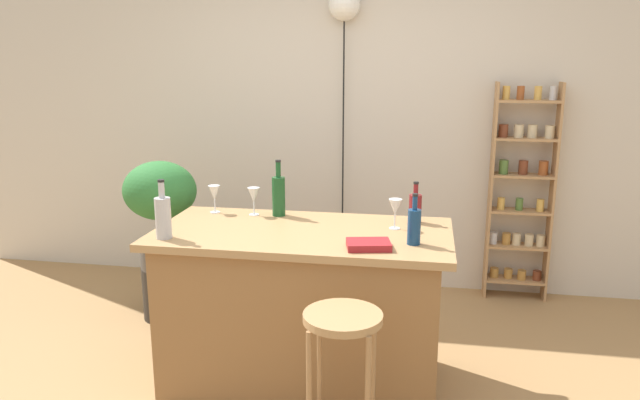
# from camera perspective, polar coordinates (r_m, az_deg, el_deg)

# --- Properties ---
(back_wall) EXTENTS (6.40, 0.10, 2.80)m
(back_wall) POSITION_cam_1_polar(r_m,az_deg,el_deg) (4.74, 2.41, 8.61)
(back_wall) COLOR beige
(back_wall) RESTS_ON ground
(kitchen_counter) EXTENTS (1.58, 0.80, 0.89)m
(kitchen_counter) POSITION_cam_1_polar(r_m,az_deg,el_deg) (3.37, -1.61, -10.12)
(kitchen_counter) COLOR olive
(kitchen_counter) RESTS_ON ground
(bar_stool) EXTENTS (0.34, 0.34, 0.73)m
(bar_stool) POSITION_cam_1_polar(r_m,az_deg,el_deg) (2.69, 2.15, -14.38)
(bar_stool) COLOR #997047
(bar_stool) RESTS_ON ground
(spice_shelf) EXTENTS (0.46, 0.16, 1.62)m
(spice_shelf) POSITION_cam_1_polar(r_m,az_deg,el_deg) (4.68, 18.51, 0.77)
(spice_shelf) COLOR tan
(spice_shelf) RESTS_ON ground
(plant_stool) EXTENTS (0.32, 0.32, 0.37)m
(plant_stool) POSITION_cam_1_polar(r_m,az_deg,el_deg) (4.42, -14.36, -8.40)
(plant_stool) COLOR #2D2823
(plant_stool) RESTS_ON ground
(potted_plant) EXTENTS (0.50, 0.45, 0.74)m
(potted_plant) POSITION_cam_1_polar(r_m,az_deg,el_deg) (4.23, -14.87, -0.23)
(potted_plant) COLOR #514C47
(potted_plant) RESTS_ON plant_stool
(bottle_olive_oil) EXTENTS (0.07, 0.07, 0.23)m
(bottle_olive_oil) POSITION_cam_1_polar(r_m,az_deg,el_deg) (3.39, 9.01, -0.69)
(bottle_olive_oil) COLOR maroon
(bottle_olive_oil) RESTS_ON kitchen_counter
(bottle_soda_blue) EXTENTS (0.08, 0.08, 0.31)m
(bottle_soda_blue) POSITION_cam_1_polar(r_m,az_deg,el_deg) (3.16, -14.63, -1.50)
(bottle_soda_blue) COLOR #B2B2B7
(bottle_soda_blue) RESTS_ON kitchen_counter
(bottle_sauce_amber) EXTENTS (0.08, 0.08, 0.33)m
(bottle_sauce_amber) POSITION_cam_1_polar(r_m,az_deg,el_deg) (3.50, -3.94, 0.50)
(bottle_sauce_amber) COLOR #194C23
(bottle_sauce_amber) RESTS_ON kitchen_counter
(bottle_vinegar) EXTENTS (0.07, 0.07, 0.26)m
(bottle_vinegar) POSITION_cam_1_polar(r_m,az_deg,el_deg) (3.00, 8.90, -2.40)
(bottle_vinegar) COLOR navy
(bottle_vinegar) RESTS_ON kitchen_counter
(wine_glass_left) EXTENTS (0.07, 0.07, 0.16)m
(wine_glass_left) POSITION_cam_1_polar(r_m,az_deg,el_deg) (3.25, 7.14, -0.72)
(wine_glass_left) COLOR silver
(wine_glass_left) RESTS_ON kitchen_counter
(wine_glass_center) EXTENTS (0.07, 0.07, 0.16)m
(wine_glass_center) POSITION_cam_1_polar(r_m,az_deg,el_deg) (3.52, -6.30, 0.43)
(wine_glass_center) COLOR silver
(wine_glass_center) RESTS_ON kitchen_counter
(wine_glass_right) EXTENTS (0.07, 0.07, 0.16)m
(wine_glass_right) POSITION_cam_1_polar(r_m,az_deg,el_deg) (3.61, -9.98, 0.63)
(wine_glass_right) COLOR silver
(wine_glass_right) RESTS_ON kitchen_counter
(cookbook) EXTENTS (0.24, 0.19, 0.03)m
(cookbook) POSITION_cam_1_polar(r_m,az_deg,el_deg) (2.93, 4.62, -4.24)
(cookbook) COLOR maroon
(cookbook) RESTS_ON kitchen_counter
(pendant_globe_light) EXTENTS (0.23, 0.23, 2.28)m
(pendant_globe_light) POSITION_cam_1_polar(r_m,az_deg,el_deg) (4.62, 2.34, 17.67)
(pendant_globe_light) COLOR black
(pendant_globe_light) RESTS_ON ground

